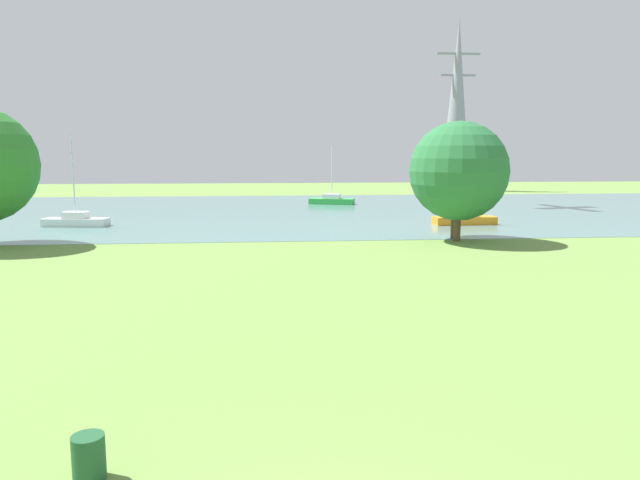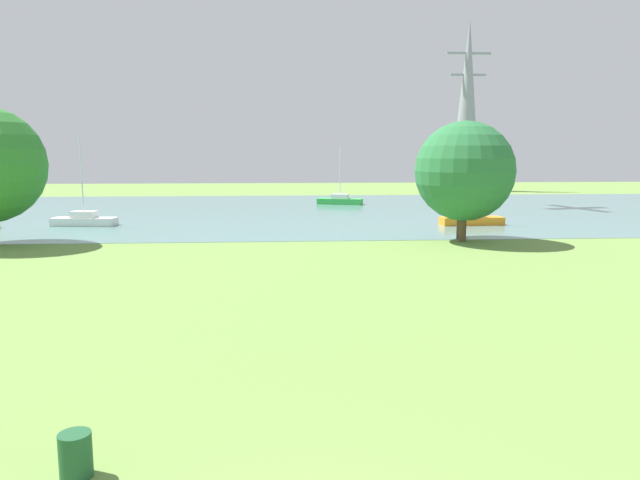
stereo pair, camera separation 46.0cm
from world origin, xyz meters
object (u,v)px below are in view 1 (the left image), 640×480
(tree_east_far, at_px, (459,171))
(electricity_pylon, at_px, (457,106))
(tree_west_far, at_px, (456,177))
(sailboat_green, at_px, (332,200))
(sailboat_orange, at_px, (464,219))
(sailboat_white, at_px, (76,220))
(litter_bin, at_px, (89,458))

(tree_east_far, relative_size, electricity_pylon, 0.31)
(tree_west_far, bearing_deg, sailboat_green, 101.03)
(sailboat_orange, xyz_separation_m, tree_west_far, (-3.18, -7.28, 3.56))
(sailboat_white, height_order, tree_east_far, tree_east_far)
(litter_bin, bearing_deg, tree_west_far, 61.10)
(tree_west_far, bearing_deg, tree_east_far, -99.32)
(electricity_pylon, bearing_deg, sailboat_green, -132.89)
(tree_west_far, xyz_separation_m, electricity_pylon, (15.60, 48.59, 8.23))
(sailboat_green, bearing_deg, tree_west_far, -78.97)
(tree_east_far, relative_size, tree_west_far, 1.19)
(tree_west_far, bearing_deg, electricity_pylon, 72.20)
(sailboat_white, bearing_deg, tree_west_far, -18.36)
(sailboat_green, xyz_separation_m, sailboat_white, (-21.48, -17.45, 0.01))
(sailboat_green, height_order, tree_east_far, tree_east_far)
(electricity_pylon, bearing_deg, sailboat_white, -136.71)
(sailboat_green, bearing_deg, sailboat_orange, -66.41)
(sailboat_green, relative_size, sailboat_white, 0.87)
(sailboat_orange, distance_m, sailboat_white, 29.82)
(litter_bin, distance_m, tree_east_far, 30.71)
(sailboat_orange, xyz_separation_m, sailboat_white, (-29.78, 1.55, 0.01))
(sailboat_white, bearing_deg, sailboat_orange, -2.98)
(litter_bin, height_order, tree_west_far, tree_west_far)
(sailboat_orange, relative_size, electricity_pylon, 0.26)
(sailboat_orange, relative_size, tree_east_far, 0.85)
(sailboat_green, distance_m, sailboat_white, 27.68)
(litter_bin, xyz_separation_m, sailboat_orange, (18.45, 34.94, 0.06))
(sailboat_white, distance_m, tree_west_far, 28.26)
(litter_bin, relative_size, tree_west_far, 0.13)
(sailboat_white, bearing_deg, electricity_pylon, 43.29)
(sailboat_green, height_order, electricity_pylon, electricity_pylon)
(sailboat_white, bearing_deg, litter_bin, -72.75)
(sailboat_orange, bearing_deg, tree_east_far, -111.68)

